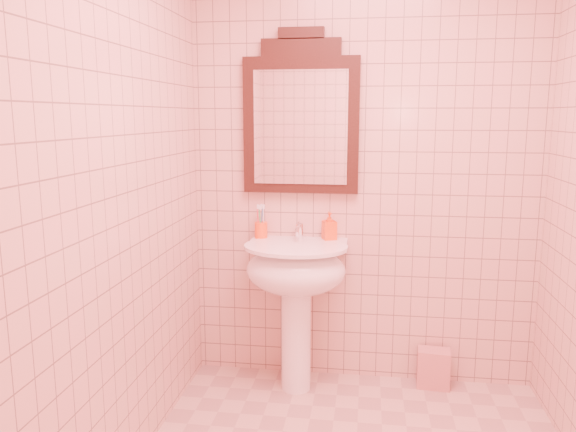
% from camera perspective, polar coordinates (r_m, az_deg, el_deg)
% --- Properties ---
extents(back_wall, '(2.00, 0.02, 2.50)m').
position_cam_1_polar(back_wall, '(3.28, 7.75, 4.37)').
color(back_wall, '#D4A894').
rests_on(back_wall, floor).
extents(pedestal_sink, '(0.58, 0.58, 0.86)m').
position_cam_1_polar(pedestal_sink, '(3.19, 0.82, -6.48)').
color(pedestal_sink, white).
rests_on(pedestal_sink, floor).
extents(faucet, '(0.04, 0.16, 0.11)m').
position_cam_1_polar(faucet, '(3.26, 1.13, -1.44)').
color(faucet, white).
rests_on(faucet, pedestal_sink).
extents(mirror, '(0.67, 0.06, 0.93)m').
position_cam_1_polar(mirror, '(3.25, 1.32, 9.90)').
color(mirror, black).
rests_on(mirror, back_wall).
extents(toothbrush_cup, '(0.08, 0.08, 0.17)m').
position_cam_1_polar(toothbrush_cup, '(3.31, -2.75, -1.40)').
color(toothbrush_cup, '#FD4B15').
rests_on(toothbrush_cup, pedestal_sink).
extents(soap_dispenser, '(0.10, 0.10, 0.16)m').
position_cam_1_polar(soap_dispenser, '(3.26, 4.22, -1.01)').
color(soap_dispenser, '#E94713').
rests_on(soap_dispenser, pedestal_sink).
extents(towel, '(0.20, 0.14, 0.23)m').
position_cam_1_polar(towel, '(3.52, 14.56, -14.74)').
color(towel, tan).
rests_on(towel, floor).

